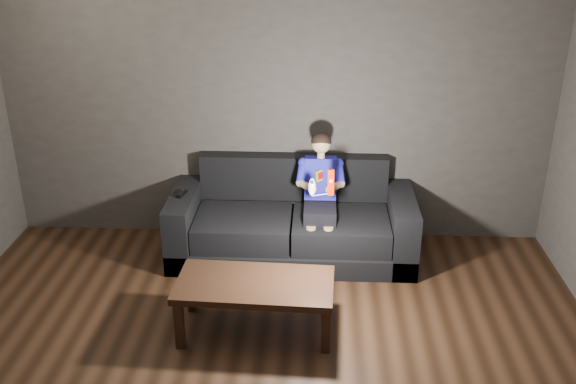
{
  "coord_description": "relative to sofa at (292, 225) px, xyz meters",
  "views": [
    {
      "loc": [
        0.37,
        -3.09,
        2.9
      ],
      "look_at": [
        0.15,
        1.55,
        0.85
      ],
      "focal_mm": 40.0,
      "sensor_mm": 36.0,
      "label": 1
    }
  ],
  "objects": [
    {
      "name": "back_wall",
      "position": [
        -0.16,
        0.39,
        1.08
      ],
      "size": [
        5.0,
        0.04,
        2.7
      ],
      "primitive_type": "cube",
      "color": "#3B3632",
      "rests_on": "ground"
    },
    {
      "name": "sofa",
      "position": [
        0.0,
        0.0,
        0.0
      ],
      "size": [
        2.17,
        0.94,
        0.84
      ],
      "color": "black",
      "rests_on": "floor"
    },
    {
      "name": "child",
      "position": [
        0.25,
        -0.06,
        0.42
      ],
      "size": [
        0.42,
        0.51,
        1.03
      ],
      "color": "black",
      "rests_on": "sofa"
    },
    {
      "name": "wii_remote_red",
      "position": [
        0.33,
        -0.46,
        0.63
      ],
      "size": [
        0.06,
        0.08,
        0.21
      ],
      "color": "red",
      "rests_on": "child"
    },
    {
      "name": "nunchuk_white",
      "position": [
        0.18,
        -0.46,
        0.58
      ],
      "size": [
        0.06,
        0.09,
        0.15
      ],
      "color": "white",
      "rests_on": "child"
    },
    {
      "name": "wii_remote_black",
      "position": [
        -0.97,
        -0.08,
        0.33
      ],
      "size": [
        0.07,
        0.15,
        0.03
      ],
      "color": "black",
      "rests_on": "sofa"
    },
    {
      "name": "coffee_table",
      "position": [
        -0.23,
        -1.21,
        0.09
      ],
      "size": [
        1.17,
        0.62,
        0.42
      ],
      "color": "black",
      "rests_on": "floor"
    }
  ]
}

